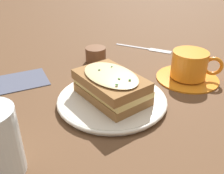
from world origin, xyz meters
TOP-DOWN VIEW (x-y plane):
  - ground_plane at (0.00, 0.00)m, footprint 2.40×2.40m
  - dinner_plate at (-0.02, -0.02)m, footprint 0.23×0.23m
  - sandwich at (-0.02, -0.03)m, footprint 0.15×0.18m
  - teacup_with_saucer at (0.18, 0.05)m, footprint 0.15×0.15m
  - fork at (0.15, 0.25)m, footprint 0.16×0.11m
  - napkin at (-0.22, 0.11)m, footprint 0.14×0.13m
  - condiment_pot at (-0.03, 0.19)m, footprint 0.06×0.06m

SIDE VIEW (x-z plane):
  - ground_plane at x=0.00m, z-range 0.00..0.00m
  - fork at x=0.15m, z-range 0.00..0.00m
  - napkin at x=-0.22m, z-range 0.00..0.00m
  - dinner_plate at x=-0.02m, z-range 0.00..0.01m
  - condiment_pot at x=-0.03m, z-range 0.00..0.04m
  - teacup_with_saucer at x=0.18m, z-range 0.00..0.07m
  - sandwich at x=-0.02m, z-range 0.01..0.07m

